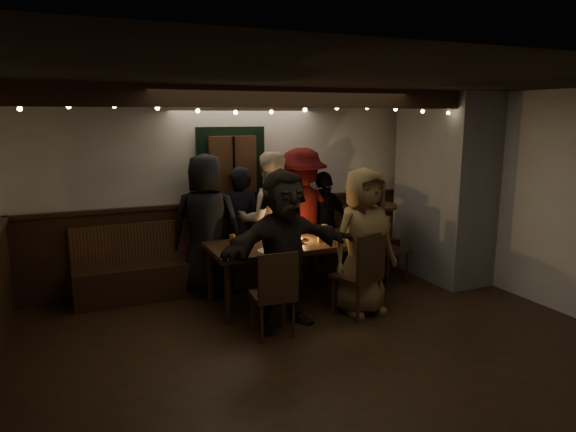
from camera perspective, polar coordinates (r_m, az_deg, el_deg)
name	(u,v)px	position (r m, az deg, el deg)	size (l,w,h in m)	color
room	(350,212)	(6.68, 6.89, 0.47)	(6.02, 5.01, 2.62)	black
dining_table	(294,247)	(6.38, 0.72, -3.44)	(2.13, 0.91, 0.92)	black
chair_near_left	(275,289)	(5.36, -1.45, -8.16)	(0.46, 0.46, 0.95)	black
chair_near_right	(363,270)	(5.94, 8.35, -5.94)	(0.58, 0.58, 1.01)	black
chair_end	(384,244)	(7.16, 10.59, -3.10)	(0.52, 0.52, 1.00)	black
high_top	(372,232)	(7.32, 9.28, -1.78)	(0.68, 0.68, 1.08)	black
person_a	(206,225)	(6.66, -9.05, -0.99)	(0.90, 0.58, 1.84)	black
person_b	(239,228)	(6.89, -5.42, -1.29)	(0.60, 0.39, 1.65)	black
person_c	(269,220)	(6.86, -2.10, -0.50)	(0.89, 0.70, 1.84)	#C2AE98
person_d	(301,216)	(7.10, 1.47, 0.04)	(1.21, 0.69, 1.87)	#3C0908
person_e	(324,225)	(7.34, 4.06, -0.97)	(0.90, 0.37, 1.53)	black
person_f	(284,249)	(5.56, -0.46, -3.72)	(1.63, 0.52, 1.75)	black
person_g	(363,242)	(6.01, 8.38, -2.84)	(0.84, 0.55, 1.73)	olive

